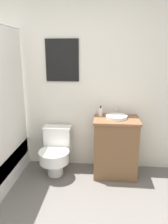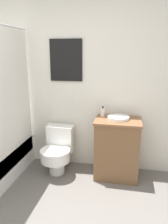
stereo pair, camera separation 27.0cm
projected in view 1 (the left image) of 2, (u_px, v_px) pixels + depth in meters
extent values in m
cube|color=silver|center=(59.00, 83.00, 3.12)|extent=(3.26, 0.05, 2.50)
cube|color=black|center=(62.00, 60.00, 2.99)|extent=(0.46, 0.02, 0.57)
cube|color=beige|center=(62.00, 60.00, 2.99)|extent=(0.43, 0.01, 0.54)
cube|color=silver|center=(2.00, 106.00, 2.48)|extent=(0.01, 1.35, 1.75)
cylinder|color=white|center=(55.00, 167.00, 3.06)|extent=(0.21, 0.21, 0.22)
cylinder|color=white|center=(54.00, 157.00, 2.97)|extent=(0.40, 0.40, 0.14)
cylinder|color=white|center=(54.00, 152.00, 2.95)|extent=(0.41, 0.41, 0.02)
cube|color=white|center=(58.00, 140.00, 3.17)|extent=(0.38, 0.18, 0.37)
cube|color=white|center=(57.00, 127.00, 3.12)|extent=(0.40, 0.19, 0.02)
cube|color=brown|center=(115.00, 148.00, 3.01)|extent=(0.57, 0.43, 0.79)
cube|color=brown|center=(117.00, 120.00, 2.90)|extent=(0.60, 0.46, 0.03)
cylinder|color=white|center=(117.00, 117.00, 2.91)|extent=(0.28, 0.28, 0.04)
cylinder|color=silver|center=(116.00, 110.00, 3.06)|extent=(0.02, 0.02, 0.13)
cylinder|color=silver|center=(101.00, 112.00, 3.00)|extent=(0.06, 0.06, 0.12)
cylinder|color=black|center=(101.00, 107.00, 2.98)|extent=(0.02, 0.02, 0.02)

